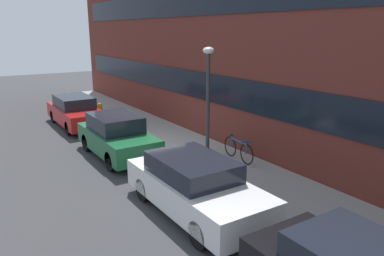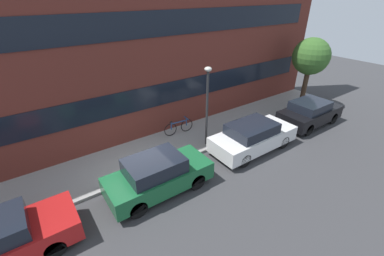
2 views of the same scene
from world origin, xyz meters
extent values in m
plane|color=#38383A|center=(0.00, 0.00, 0.00)|extent=(56.00, 56.00, 0.00)
cube|color=gray|center=(0.00, 1.39, 0.06)|extent=(28.00, 2.79, 0.12)
cube|color=maroon|center=(0.00, 3.24, 4.96)|extent=(28.00, 0.90, 9.91)
cube|color=black|center=(0.00, 2.77, 2.18)|extent=(25.76, 0.04, 1.10)
cube|color=black|center=(0.00, 2.77, 5.45)|extent=(25.76, 0.04, 1.10)
cube|color=#AD1919|center=(-4.83, -1.05, 0.56)|extent=(4.32, 1.62, 0.68)
cube|color=black|center=(-5.00, -1.05, 1.15)|extent=(2.25, 1.43, 0.49)
cylinder|color=black|center=(-3.49, -0.33, 0.30)|extent=(0.60, 0.18, 0.60)
cylinder|color=black|center=(-3.49, -1.77, 0.30)|extent=(0.60, 0.18, 0.60)
cylinder|color=black|center=(-6.17, -0.33, 0.30)|extent=(0.60, 0.18, 0.60)
cylinder|color=black|center=(-6.17, -1.77, 0.30)|extent=(0.60, 0.18, 0.60)
cube|color=#195B33|center=(0.28, -1.05, 0.59)|extent=(3.93, 1.65, 0.69)
cube|color=black|center=(0.12, -1.05, 1.21)|extent=(2.04, 1.45, 0.55)
cylinder|color=black|center=(1.50, -0.31, 0.32)|extent=(0.65, 0.18, 0.65)
cylinder|color=black|center=(1.50, -1.79, 0.32)|extent=(0.65, 0.18, 0.65)
cylinder|color=black|center=(-0.94, -0.31, 0.32)|extent=(0.65, 0.18, 0.65)
cylinder|color=black|center=(-0.94, -1.79, 0.32)|extent=(0.65, 0.18, 0.65)
cube|color=silver|center=(5.31, -1.05, 0.57)|extent=(4.25, 1.75, 0.69)
cube|color=black|center=(5.14, -1.05, 1.16)|extent=(2.21, 1.54, 0.47)
cylinder|color=black|center=(6.63, -0.27, 0.30)|extent=(0.61, 0.18, 0.61)
cylinder|color=black|center=(6.63, -1.83, 0.30)|extent=(0.61, 0.18, 0.61)
cylinder|color=black|center=(3.99, -0.27, 0.30)|extent=(0.61, 0.18, 0.61)
cylinder|color=black|center=(3.99, -1.83, 0.30)|extent=(0.61, 0.18, 0.61)
cylinder|color=gold|center=(-5.52, 0.35, 0.14)|extent=(0.31, 0.31, 0.04)
cylinder|color=gold|center=(-5.52, 0.35, 0.43)|extent=(0.21, 0.21, 0.54)
sphere|color=gold|center=(-5.52, 0.35, 0.74)|extent=(0.22, 0.22, 0.22)
cylinder|color=gold|center=(-5.71, 0.35, 0.48)|extent=(0.17, 0.08, 0.08)
cylinder|color=gold|center=(-5.33, 0.35, 0.48)|extent=(0.17, 0.08, 0.08)
torus|color=black|center=(3.61, 2.04, 0.47)|extent=(0.70, 0.10, 0.70)
torus|color=black|center=(2.66, 2.11, 0.47)|extent=(0.70, 0.10, 0.70)
cylinder|color=#234C8C|center=(3.13, 2.07, 0.78)|extent=(0.91, 0.13, 0.06)
cylinder|color=#234C8C|center=(2.71, 2.11, 0.66)|extent=(0.06, 0.06, 0.39)
cylinder|color=#234C8C|center=(3.59, 2.04, 0.66)|extent=(0.06, 0.06, 0.39)
ellipsoid|color=black|center=(2.71, 2.11, 0.89)|extent=(0.21, 0.10, 0.05)
cylinder|color=#234C8C|center=(3.59, 2.04, 0.89)|extent=(0.09, 0.44, 0.05)
cylinder|color=#2D2D30|center=(3.66, 0.44, 1.92)|extent=(0.11, 0.11, 3.59)
ellipsoid|color=silver|center=(3.66, 0.44, 3.81)|extent=(0.32, 0.32, 0.20)
camera|label=1|loc=(12.31, -5.67, 4.38)|focal=35.00mm
camera|label=2|loc=(-3.06, -7.91, 6.74)|focal=24.00mm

